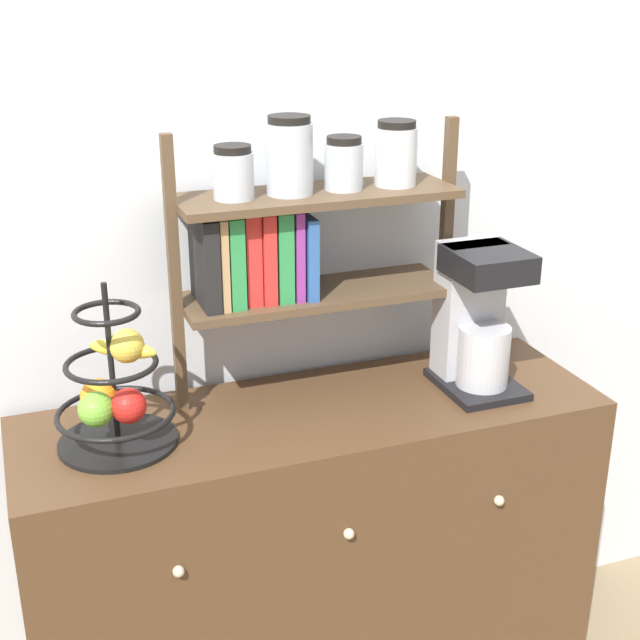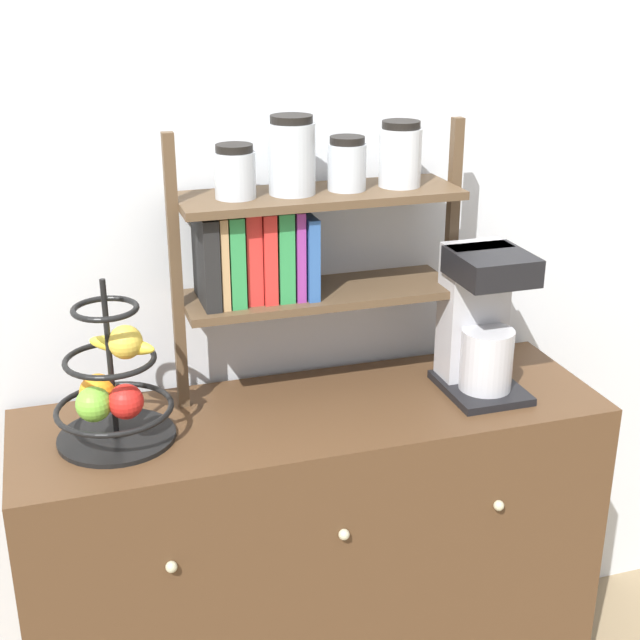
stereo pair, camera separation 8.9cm
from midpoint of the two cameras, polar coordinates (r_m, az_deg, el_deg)
The scene contains 5 objects.
wall_back at distance 2.07m, azimuth -1.28°, elevation 8.47°, with size 7.00×0.05×2.60m, color silver.
sideboard at distance 2.22m, azimuth 0.81°, elevation -15.62°, with size 1.31×0.43×0.85m.
coffee_maker at distance 2.07m, azimuth 11.44°, elevation -0.01°, with size 0.17×0.22×0.34m.
fruit_stand at distance 1.85m, azimuth -11.83°, elevation -4.36°, with size 0.25×0.25×0.35m.
shelf_hutch at distance 1.94m, azimuth -0.32°, elevation 6.04°, with size 0.67×0.20×0.63m.
Camera 2 is at (-0.52, -1.49, 1.76)m, focal length 50.00 mm.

